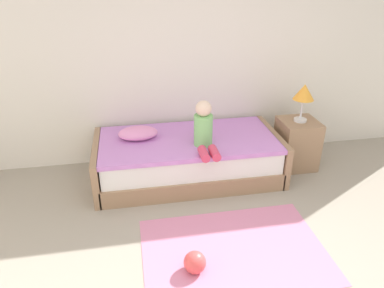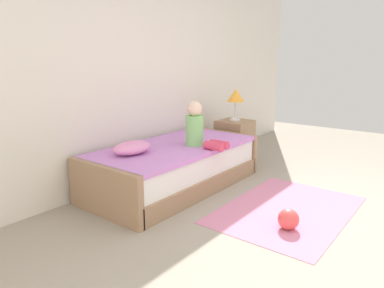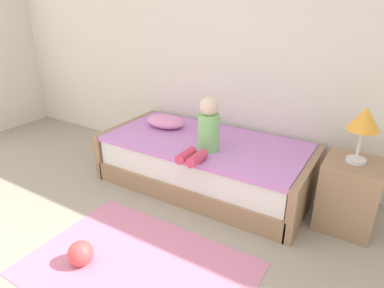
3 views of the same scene
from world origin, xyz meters
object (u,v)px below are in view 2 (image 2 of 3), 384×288
at_px(pillow, 132,148).
at_px(nightstand, 234,141).
at_px(toy_ball, 288,219).
at_px(child_figure, 198,128).
at_px(table_lamp, 236,97).
at_px(bed, 175,167).

bearing_deg(pillow, nightstand, -2.33).
height_order(nightstand, pillow, pillow).
bearing_deg(nightstand, toy_ball, -136.06).
relative_size(nightstand, toy_ball, 3.25).
distance_m(nightstand, child_figure, 1.30).
bearing_deg(nightstand, table_lamp, 0.00).
height_order(child_figure, pillow, child_figure).
bearing_deg(child_figure, bed, 120.61).
distance_m(bed, table_lamp, 1.52).
bearing_deg(toy_ball, nightstand, 43.94).
relative_size(nightstand, table_lamp, 1.33).
distance_m(table_lamp, child_figure, 1.26).
height_order(bed, toy_ball, bed).
height_order(bed, nightstand, nightstand).
distance_m(bed, pillow, 0.65).
bearing_deg(child_figure, pillow, 154.48).
height_order(bed, table_lamp, table_lamp).
bearing_deg(table_lamp, nightstand, 0.00).
xyz_separation_m(nightstand, child_figure, (-1.21, -0.25, 0.40)).
bearing_deg(bed, nightstand, 0.96).
relative_size(pillow, toy_ball, 2.38).
height_order(nightstand, child_figure, child_figure).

